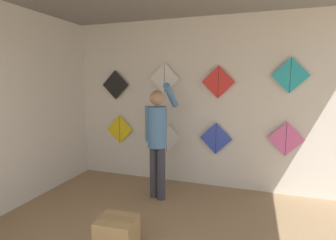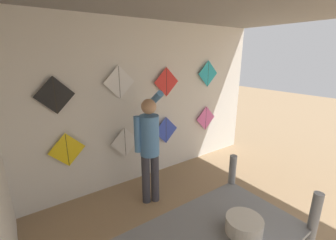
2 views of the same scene
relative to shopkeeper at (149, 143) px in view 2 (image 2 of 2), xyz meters
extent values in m
cube|color=silver|center=(0.39, 0.76, 0.41)|extent=(5.14, 0.06, 2.80)
cylinder|color=#B2ADA3|center=(-1.03, -2.34, 0.74)|extent=(0.11, 0.11, 0.05)
cylinder|color=#383842|center=(-0.07, 0.01, -0.59)|extent=(0.13, 0.13, 0.80)
cylinder|color=#383842|center=(0.07, -0.04, -0.59)|extent=(0.13, 0.13, 0.80)
cylinder|color=#4C7FB7|center=(0.00, -0.01, 0.12)|extent=(0.28, 0.28, 0.60)
sphere|color=tan|center=(0.00, -0.01, 0.55)|extent=(0.22, 0.22, 0.22)
cylinder|color=#4C7FB7|center=(-0.16, 0.04, 0.15)|extent=(0.10, 0.10, 0.54)
cylinder|color=#4C7FB7|center=(0.16, 0.15, 0.57)|extent=(0.10, 0.50, 0.39)
cube|color=#A08052|center=(0.04, -1.33, -0.63)|extent=(0.39, 0.13, 0.01)
cube|color=yellow|center=(-1.01, 0.67, -0.10)|extent=(0.53, 0.01, 0.53)
cylinder|color=black|center=(-1.01, 0.67, -0.10)|extent=(0.01, 0.01, 0.50)
cube|color=white|center=(-0.09, 0.67, -0.19)|extent=(0.53, 0.01, 0.53)
cylinder|color=black|center=(-0.09, 0.67, -0.19)|extent=(0.01, 0.01, 0.50)
cube|color=blue|center=(0.77, 0.67, -0.15)|extent=(0.53, 0.01, 0.53)
cylinder|color=black|center=(0.77, 0.67, -0.15)|extent=(0.01, 0.01, 0.50)
cube|color=pink|center=(1.83, 0.67, -0.08)|extent=(0.53, 0.01, 0.53)
cylinder|color=black|center=(1.83, 0.67, -0.08)|extent=(0.01, 0.01, 0.50)
cube|color=black|center=(-1.07, 0.67, 0.72)|extent=(0.53, 0.01, 0.53)
cylinder|color=black|center=(-1.07, 0.67, 0.72)|extent=(0.01, 0.01, 0.50)
cube|color=white|center=(-0.12, 0.67, 0.83)|extent=(0.53, 0.01, 0.53)
cylinder|color=black|center=(-0.12, 0.67, 0.83)|extent=(0.01, 0.01, 0.50)
cube|color=red|center=(0.78, 0.67, 0.77)|extent=(0.53, 0.01, 0.53)
cylinder|color=black|center=(0.78, 0.67, 0.77)|extent=(0.01, 0.01, 0.50)
cube|color=#28B2C6|center=(1.83, 0.67, 0.87)|extent=(0.53, 0.01, 0.53)
cylinder|color=black|center=(1.83, 0.67, 0.87)|extent=(0.01, 0.01, 0.50)
camera|label=1|loc=(1.36, -3.58, 0.80)|focal=28.00mm
camera|label=2|loc=(-1.56, -2.68, 1.26)|focal=24.00mm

